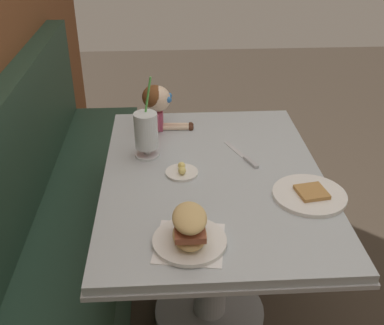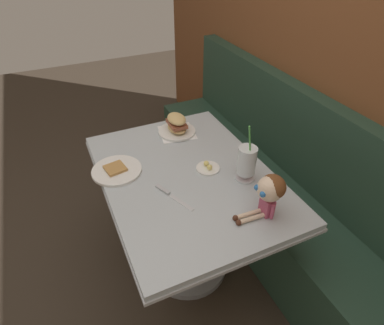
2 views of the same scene
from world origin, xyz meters
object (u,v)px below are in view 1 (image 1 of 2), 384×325
butter_knife (246,159)px  milkshake_glass (146,132)px  toast_plate (310,195)px  seated_doll (158,101)px  butter_saucer (182,172)px  sandwich_plate (190,231)px

butter_knife → milkshake_glass: bearing=82.1°
toast_plate → seated_doll: bearing=42.7°
butter_saucer → seated_doll: bearing=12.7°
milkshake_glass → butter_knife: 0.40m
toast_plate → milkshake_glass: bearing=60.3°
sandwich_plate → butter_saucer: (0.39, 0.01, -0.04)m
milkshake_glass → butter_saucer: bearing=-138.0°
toast_plate → butter_knife: toast_plate is taller
butter_knife → seated_doll: size_ratio=1.02×
milkshake_glass → butter_knife: bearing=-97.9°
sandwich_plate → butter_knife: bearing=-26.9°
sandwich_plate → toast_plate: bearing=-62.4°
sandwich_plate → butter_saucer: sandwich_plate is taller
butter_saucer → butter_knife: butter_saucer is taller
sandwich_plate → seated_doll: bearing=6.9°
milkshake_glass → seated_doll: size_ratio=1.43×
milkshake_glass → butter_saucer: 0.21m
butter_saucer → seated_doll: size_ratio=0.54×
milkshake_glass → butter_saucer: size_ratio=2.62×
sandwich_plate → butter_knife: size_ratio=1.02×
seated_doll → milkshake_glass: bearing=169.8°
milkshake_glass → butter_knife: milkshake_glass is taller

